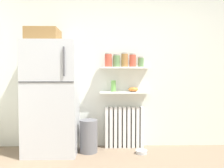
# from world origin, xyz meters

# --- Properties ---
(back_wall) EXTENTS (7.04, 0.10, 2.60)m
(back_wall) POSITION_xyz_m (0.00, 2.05, 1.30)
(back_wall) COLOR silver
(back_wall) RESTS_ON ground_plane
(refrigerator) EXTENTS (0.77, 0.65, 1.87)m
(refrigerator) POSITION_xyz_m (-1.16, 1.69, 0.88)
(refrigerator) COLOR #B7BABF
(refrigerator) RESTS_ON ground_plane
(radiator) EXTENTS (0.62, 0.12, 0.66)m
(radiator) POSITION_xyz_m (-0.04, 1.92, 0.33)
(radiator) COLOR white
(radiator) RESTS_ON ground_plane
(wall_shelf_lower) EXTENTS (0.79, 0.22, 0.02)m
(wall_shelf_lower) POSITION_xyz_m (-0.04, 1.89, 0.90)
(wall_shelf_lower) COLOR white
(wall_shelf_upper) EXTENTS (0.79, 0.22, 0.02)m
(wall_shelf_upper) POSITION_xyz_m (-0.04, 1.89, 1.30)
(wall_shelf_upper) COLOR white
(storage_jar_0) EXTENTS (0.11, 0.11, 0.22)m
(storage_jar_0) POSITION_xyz_m (-0.30, 1.89, 1.42)
(storage_jar_0) COLOR #C64C38
(storage_jar_0) RESTS_ON wall_shelf_upper
(storage_jar_1) EXTENTS (0.11, 0.11, 0.20)m
(storage_jar_1) POSITION_xyz_m (-0.17, 1.89, 1.41)
(storage_jar_1) COLOR #5B7F4C
(storage_jar_1) RESTS_ON wall_shelf_upper
(storage_jar_2) EXTENTS (0.11, 0.11, 0.23)m
(storage_jar_2) POSITION_xyz_m (-0.04, 1.89, 1.42)
(storage_jar_2) COLOR olive
(storage_jar_2) RESTS_ON wall_shelf_upper
(storage_jar_3) EXTENTS (0.11, 0.11, 0.21)m
(storage_jar_3) POSITION_xyz_m (0.09, 1.89, 1.42)
(storage_jar_3) COLOR #C64C38
(storage_jar_3) RESTS_ON wall_shelf_upper
(storage_jar_4) EXTENTS (0.10, 0.10, 0.16)m
(storage_jar_4) POSITION_xyz_m (0.22, 1.89, 1.39)
(storage_jar_4) COLOR #5B7F4C
(storage_jar_4) RESTS_ON wall_shelf_upper
(vase) EXTENTS (0.08, 0.08, 0.18)m
(vase) POSITION_xyz_m (-0.22, 1.89, 1.00)
(vase) COLOR #66A84C
(vase) RESTS_ON wall_shelf_lower
(shelf_bowl) EXTENTS (0.16, 0.16, 0.07)m
(shelf_bowl) POSITION_xyz_m (0.11, 1.89, 0.95)
(shelf_bowl) COLOR orange
(shelf_bowl) RESTS_ON wall_shelf_lower
(trash_bin) EXTENTS (0.27, 0.27, 0.50)m
(trash_bin) POSITION_xyz_m (-0.60, 1.70, 0.25)
(trash_bin) COLOR slate
(trash_bin) RESTS_ON ground_plane
(pet_food_bowl) EXTENTS (0.17, 0.17, 0.05)m
(pet_food_bowl) POSITION_xyz_m (0.20, 1.61, 0.03)
(pet_food_bowl) COLOR #B7B7BC
(pet_food_bowl) RESTS_ON ground_plane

